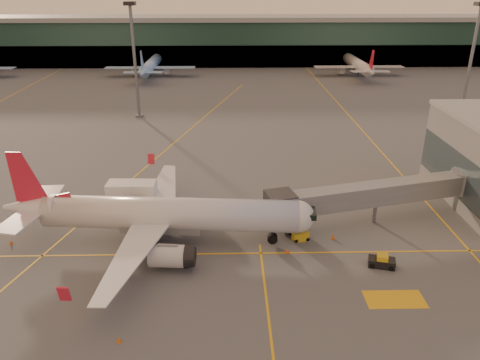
{
  "coord_description": "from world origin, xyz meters",
  "views": [
    {
      "loc": [
        1.46,
        -42.41,
        29.73
      ],
      "look_at": [
        2.75,
        15.45,
        5.0
      ],
      "focal_mm": 35.0,
      "sensor_mm": 36.0,
      "label": 1
    }
  ],
  "objects_px": {
    "main_airplane": "(160,215)",
    "catering_truck": "(133,197)",
    "gpu_cart": "(301,236)",
    "pushback_tug": "(382,262)"
  },
  "relations": [
    {
      "from": "gpu_cart",
      "to": "pushback_tug",
      "type": "height_order",
      "value": "pushback_tug"
    },
    {
      "from": "main_airplane",
      "to": "gpu_cart",
      "type": "height_order",
      "value": "main_airplane"
    },
    {
      "from": "gpu_cart",
      "to": "main_airplane",
      "type": "bearing_deg",
      "value": 165.6
    },
    {
      "from": "main_airplane",
      "to": "pushback_tug",
      "type": "relative_size",
      "value": 11.76
    },
    {
      "from": "catering_truck",
      "to": "gpu_cart",
      "type": "distance_m",
      "value": 22.99
    },
    {
      "from": "gpu_cart",
      "to": "pushback_tug",
      "type": "xyz_separation_m",
      "value": [
        8.33,
        -5.99,
        0.05
      ]
    },
    {
      "from": "pushback_tug",
      "to": "gpu_cart",
      "type": "bearing_deg",
      "value": 159.44
    },
    {
      "from": "main_airplane",
      "to": "catering_truck",
      "type": "bearing_deg",
      "value": 127.82
    },
    {
      "from": "main_airplane",
      "to": "catering_truck",
      "type": "xyz_separation_m",
      "value": [
        -4.62,
        6.96,
        -0.88
      ]
    },
    {
      "from": "catering_truck",
      "to": "pushback_tug",
      "type": "distance_m",
      "value": 32.86
    }
  ]
}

